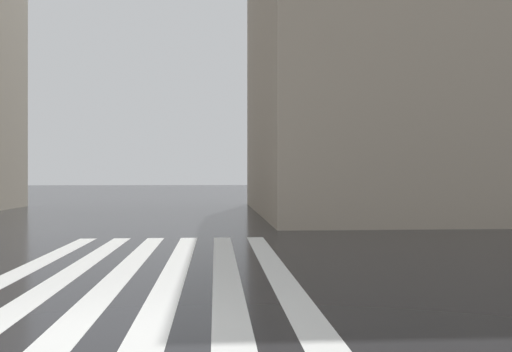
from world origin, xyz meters
name	(u,v)px	position (x,y,z in m)	size (l,w,h in m)	color
ground_plane	(67,341)	(0.00, 0.00, 0.00)	(220.00, 220.00, 0.00)	black
zebra_crossing	(146,277)	(4.00, -0.39, 0.00)	(13.00, 5.50, 0.01)	silver
haussmann_block_corner	(484,34)	(21.57, -15.69, 9.29)	(18.15, 23.77, 18.98)	tan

